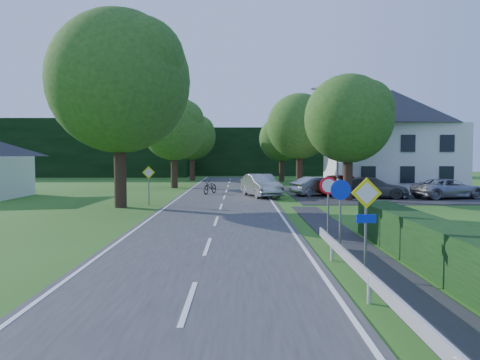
{
  "coord_description": "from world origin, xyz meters",
  "views": [
    {
      "loc": [
        1.07,
        -3.79,
        3.19
      ],
      "look_at": [
        1.12,
        19.56,
        1.88
      ],
      "focal_mm": 35.0,
      "sensor_mm": 36.0,
      "label": 1
    }
  ],
  "objects_px": {
    "streetlight": "(336,136)",
    "parked_car_silver_a": "(318,186)",
    "parked_car_grey": "(373,188)",
    "parked_car_red": "(345,184)",
    "parked_car_silver_b": "(448,188)",
    "moving_car": "(261,185)",
    "motorcycle": "(210,187)",
    "parasol": "(385,180)"
  },
  "relations": [
    {
      "from": "streetlight",
      "to": "parked_car_silver_a",
      "type": "height_order",
      "value": "streetlight"
    },
    {
      "from": "parked_car_silver_a",
      "to": "parked_car_grey",
      "type": "distance_m",
      "value": 4.15
    },
    {
      "from": "parked_car_red",
      "to": "parked_car_grey",
      "type": "distance_m",
      "value": 2.52
    },
    {
      "from": "parked_car_silver_a",
      "to": "parked_car_silver_b",
      "type": "distance_m",
      "value": 9.19
    },
    {
      "from": "streetlight",
      "to": "parked_car_silver_a",
      "type": "distance_m",
      "value": 4.21
    },
    {
      "from": "moving_car",
      "to": "parked_car_grey",
      "type": "xyz_separation_m",
      "value": [
        8.0,
        -0.86,
        -0.1
      ]
    },
    {
      "from": "motorcycle",
      "to": "parked_car_red",
      "type": "xyz_separation_m",
      "value": [
        10.36,
        -1.27,
        0.28
      ]
    },
    {
      "from": "parked_car_red",
      "to": "motorcycle",
      "type": "bearing_deg",
      "value": 69.2
    },
    {
      "from": "moving_car",
      "to": "parked_car_silver_a",
      "type": "distance_m",
      "value": 4.53
    },
    {
      "from": "moving_car",
      "to": "motorcycle",
      "type": "height_order",
      "value": "moving_car"
    },
    {
      "from": "parasol",
      "to": "parked_car_silver_b",
      "type": "bearing_deg",
      "value": -57.9
    },
    {
      "from": "moving_car",
      "to": "parked_car_red",
      "type": "bearing_deg",
      "value": -6.33
    },
    {
      "from": "moving_car",
      "to": "parked_car_grey",
      "type": "height_order",
      "value": "moving_car"
    },
    {
      "from": "parked_car_red",
      "to": "parked_car_grey",
      "type": "bearing_deg",
      "value": -156.35
    },
    {
      "from": "moving_car",
      "to": "parked_car_silver_b",
      "type": "xyz_separation_m",
      "value": [
        13.21,
        -1.37,
        -0.13
      ]
    },
    {
      "from": "motorcycle",
      "to": "moving_car",
      "type": "bearing_deg",
      "value": -9.26
    },
    {
      "from": "parked_car_silver_a",
      "to": "motorcycle",
      "type": "bearing_deg",
      "value": 53.48
    },
    {
      "from": "parked_car_grey",
      "to": "parked_car_silver_b",
      "type": "distance_m",
      "value": 5.24
    },
    {
      "from": "moving_car",
      "to": "parasol",
      "type": "relative_size",
      "value": 2.12
    },
    {
      "from": "streetlight",
      "to": "parked_car_grey",
      "type": "distance_m",
      "value": 4.55
    },
    {
      "from": "parked_car_silver_a",
      "to": "parasol",
      "type": "height_order",
      "value": "parasol"
    },
    {
      "from": "moving_car",
      "to": "streetlight",
      "type": "bearing_deg",
      "value": -22.0
    },
    {
      "from": "parked_car_red",
      "to": "parked_car_silver_b",
      "type": "distance_m",
      "value": 7.2
    },
    {
      "from": "parked_car_red",
      "to": "streetlight",
      "type": "bearing_deg",
      "value": 132.78
    },
    {
      "from": "streetlight",
      "to": "parked_car_silver_b",
      "type": "height_order",
      "value": "streetlight"
    },
    {
      "from": "streetlight",
      "to": "motorcycle",
      "type": "xyz_separation_m",
      "value": [
        -9.26,
        2.94,
        -3.86
      ]
    },
    {
      "from": "streetlight",
      "to": "parked_car_silver_a",
      "type": "relative_size",
      "value": 1.87
    },
    {
      "from": "parked_car_grey",
      "to": "parasol",
      "type": "relative_size",
      "value": 2.13
    },
    {
      "from": "parked_car_silver_b",
      "to": "motorcycle",
      "type": "bearing_deg",
      "value": 64.49
    },
    {
      "from": "moving_car",
      "to": "motorcycle",
      "type": "distance_m",
      "value": 4.59
    },
    {
      "from": "moving_car",
      "to": "motorcycle",
      "type": "relative_size",
      "value": 2.36
    },
    {
      "from": "parked_car_silver_a",
      "to": "parasol",
      "type": "distance_m",
      "value": 6.26
    },
    {
      "from": "parked_car_red",
      "to": "parasol",
      "type": "height_order",
      "value": "parasol"
    },
    {
      "from": "streetlight",
      "to": "parked_car_grey",
      "type": "xyz_separation_m",
      "value": [
        2.63,
        -0.33,
        -3.69
      ]
    },
    {
      "from": "moving_car",
      "to": "parked_car_silver_b",
      "type": "relative_size",
      "value": 1.0
    },
    {
      "from": "motorcycle",
      "to": "parked_car_red",
      "type": "height_order",
      "value": "parked_car_red"
    },
    {
      "from": "moving_car",
      "to": "parked_car_red",
      "type": "relative_size",
      "value": 1.02
    },
    {
      "from": "streetlight",
      "to": "parasol",
      "type": "relative_size",
      "value": 3.38
    },
    {
      "from": "parked_car_red",
      "to": "parked_car_silver_b",
      "type": "height_order",
      "value": "parked_car_red"
    },
    {
      "from": "streetlight",
      "to": "parked_car_grey",
      "type": "height_order",
      "value": "streetlight"
    },
    {
      "from": "motorcycle",
      "to": "streetlight",
      "type": "bearing_deg",
      "value": 4.8
    },
    {
      "from": "streetlight",
      "to": "parasol",
      "type": "height_order",
      "value": "streetlight"
    }
  ]
}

